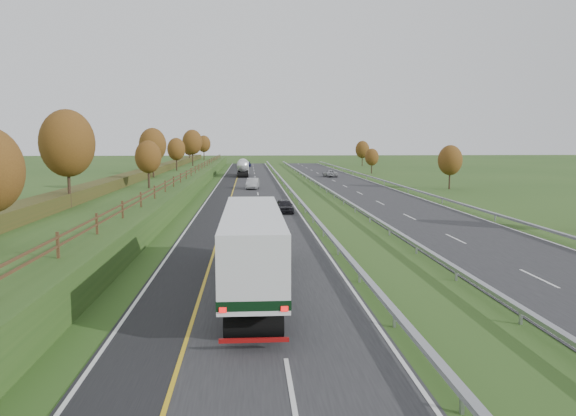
# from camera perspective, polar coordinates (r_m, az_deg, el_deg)

# --- Properties ---
(ground) EXTENTS (400.00, 400.00, 0.00)m
(ground) POSITION_cam_1_polar(r_m,az_deg,el_deg) (72.67, 2.30, 1.15)
(ground) COLOR #2B4C1B
(ground) RESTS_ON ground
(near_carriageway) EXTENTS (10.50, 200.00, 0.04)m
(near_carriageway) POSITION_cam_1_polar(r_m,az_deg,el_deg) (77.21, -4.02, 1.50)
(near_carriageway) COLOR #242427
(near_carriageway) RESTS_ON ground
(far_carriageway) EXTENTS (10.50, 200.00, 0.04)m
(far_carriageway) POSITION_cam_1_polar(r_m,az_deg,el_deg) (78.94, 8.05, 1.56)
(far_carriageway) COLOR #242427
(far_carriageway) RESTS_ON ground
(hard_shoulder) EXTENTS (3.00, 200.00, 0.04)m
(hard_shoulder) POSITION_cam_1_polar(r_m,az_deg,el_deg) (77.31, -6.80, 1.47)
(hard_shoulder) COLOR black
(hard_shoulder) RESTS_ON ground
(lane_markings) EXTENTS (26.75, 200.00, 0.01)m
(lane_markings) POSITION_cam_1_polar(r_m,az_deg,el_deg) (77.35, 0.73, 1.55)
(lane_markings) COLOR silver
(lane_markings) RESTS_ON near_carriageway
(embankment_left) EXTENTS (12.00, 200.00, 2.00)m
(embankment_left) POSITION_cam_1_polar(r_m,az_deg,el_deg) (78.23, -13.60, 2.11)
(embankment_left) COLOR #2B4C1B
(embankment_left) RESTS_ON ground
(hedge_left) EXTENTS (2.20, 180.00, 1.10)m
(hedge_left) POSITION_cam_1_polar(r_m,az_deg,el_deg) (78.48, -15.07, 3.22)
(hedge_left) COLOR #373D19
(hedge_left) RESTS_ON embankment_left
(fence_left) EXTENTS (0.12, 189.06, 1.20)m
(fence_left) POSITION_cam_1_polar(r_m,az_deg,el_deg) (77.07, -10.38, 3.41)
(fence_left) COLOR #422B19
(fence_left) RESTS_ON embankment_left
(median_barrier_near) EXTENTS (0.32, 200.00, 0.71)m
(median_barrier_near) POSITION_cam_1_polar(r_m,az_deg,el_deg) (77.36, 0.21, 1.97)
(median_barrier_near) COLOR #989BA0
(median_barrier_near) RESTS_ON ground
(median_barrier_far) EXTENTS (0.32, 200.00, 0.71)m
(median_barrier_far) POSITION_cam_1_polar(r_m,az_deg,el_deg) (77.90, 3.95, 1.98)
(median_barrier_far) COLOR #989BA0
(median_barrier_far) RESTS_ON ground
(outer_barrier_far) EXTENTS (0.32, 200.00, 0.71)m
(outer_barrier_far) POSITION_cam_1_polar(r_m,az_deg,el_deg) (80.29, 12.11, 1.99)
(outer_barrier_far) COLOR #989BA0
(outer_barrier_far) RESTS_ON ground
(trees_left) EXTENTS (6.64, 164.30, 7.66)m
(trees_left) POSITION_cam_1_polar(r_m,az_deg,el_deg) (74.60, -13.87, 6.01)
(trees_left) COLOR #2D2116
(trees_left) RESTS_ON embankment_left
(trees_far) EXTENTS (8.45, 118.60, 7.12)m
(trees_far) POSITION_cam_1_polar(r_m,az_deg,el_deg) (110.21, 11.72, 5.19)
(trees_far) COLOR #2D2116
(trees_far) RESTS_ON ground
(box_lorry) EXTENTS (2.58, 16.28, 4.06)m
(box_lorry) POSITION_cam_1_polar(r_m,az_deg,el_deg) (26.64, -3.65, -3.79)
(box_lorry) COLOR black
(box_lorry) RESTS_ON near_carriageway
(road_tanker) EXTENTS (2.40, 11.22, 3.46)m
(road_tanker) POSITION_cam_1_polar(r_m,az_deg,el_deg) (114.40, -4.60, 4.17)
(road_tanker) COLOR silver
(road_tanker) RESTS_ON near_carriageway
(car_dark_near) EXTENTS (1.79, 4.00, 1.34)m
(car_dark_near) POSITION_cam_1_polar(r_m,az_deg,el_deg) (56.30, -0.36, 0.21)
(car_dark_near) COLOR black
(car_dark_near) RESTS_ON near_carriageway
(car_silver_mid) EXTENTS (2.09, 4.94, 1.59)m
(car_silver_mid) POSITION_cam_1_polar(r_m,az_deg,el_deg) (84.16, -3.61, 2.50)
(car_silver_mid) COLOR #A4A5A9
(car_silver_mid) RESTS_ON near_carriageway
(car_small_far) EXTENTS (2.00, 4.69, 1.35)m
(car_small_far) POSITION_cam_1_polar(r_m,az_deg,el_deg) (154.93, -4.14, 4.46)
(car_small_far) COLOR #12163A
(car_small_far) RESTS_ON near_carriageway
(car_oncoming) EXTENTS (2.75, 4.96, 1.31)m
(car_oncoming) POSITION_cam_1_polar(r_m,az_deg,el_deg) (111.76, 4.28, 3.51)
(car_oncoming) COLOR #ABACB0
(car_oncoming) RESTS_ON far_carriageway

